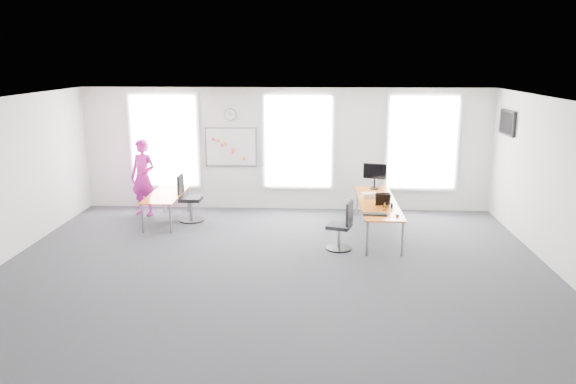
# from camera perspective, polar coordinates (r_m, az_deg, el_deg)

# --- Properties ---
(floor) EXTENTS (10.00, 10.00, 0.00)m
(floor) POSITION_cam_1_polar(r_m,az_deg,el_deg) (10.32, -1.44, -7.51)
(floor) COLOR #2A2A2E
(floor) RESTS_ON ground
(ceiling) EXTENTS (10.00, 10.00, 0.00)m
(ceiling) POSITION_cam_1_polar(r_m,az_deg,el_deg) (9.65, -1.55, 9.35)
(ceiling) COLOR white
(ceiling) RESTS_ON ground
(wall_back) EXTENTS (10.00, 0.00, 10.00)m
(wall_back) POSITION_cam_1_polar(r_m,az_deg,el_deg) (13.80, -0.22, 4.35)
(wall_back) COLOR white
(wall_back) RESTS_ON ground
(wall_front) EXTENTS (10.00, 0.00, 10.00)m
(wall_front) POSITION_cam_1_polar(r_m,az_deg,el_deg) (6.06, -4.41, -7.82)
(wall_front) COLOR white
(wall_front) RESTS_ON ground
(wall_right) EXTENTS (0.00, 10.00, 10.00)m
(wall_right) POSITION_cam_1_polar(r_m,az_deg,el_deg) (10.73, 26.20, 0.27)
(wall_right) COLOR white
(wall_right) RESTS_ON ground
(window_left) EXTENTS (1.60, 0.06, 2.20)m
(window_left) POSITION_cam_1_polar(r_m,az_deg,el_deg) (14.22, -12.44, 5.12)
(window_left) COLOR silver
(window_left) RESTS_ON wall_back
(window_mid) EXTENTS (1.60, 0.06, 2.20)m
(window_mid) POSITION_cam_1_polar(r_m,az_deg,el_deg) (13.72, 1.03, 5.14)
(window_mid) COLOR silver
(window_mid) RESTS_ON wall_back
(window_right) EXTENTS (1.60, 0.06, 2.20)m
(window_right) POSITION_cam_1_polar(r_m,az_deg,el_deg) (13.95, 13.49, 4.91)
(window_right) COLOR silver
(window_right) RESTS_ON wall_back
(desk_right) EXTENTS (0.78, 2.93, 0.71)m
(desk_right) POSITION_cam_1_polar(r_m,az_deg,el_deg) (12.09, 9.10, -1.18)
(desk_right) COLOR #B26516
(desk_right) RESTS_ON ground
(desk_left) EXTENTS (0.73, 1.82, 0.66)m
(desk_left) POSITION_cam_1_polar(r_m,az_deg,el_deg) (13.13, -12.28, -0.41)
(desk_left) COLOR #B26516
(desk_left) RESTS_ON ground
(chair_right) EXTENTS (0.55, 0.55, 0.98)m
(chair_right) POSITION_cam_1_polar(r_m,az_deg,el_deg) (11.08, 5.51, -3.71)
(chair_right) COLOR black
(chair_right) RESTS_ON ground
(chair_left) EXTENTS (0.58, 0.58, 1.08)m
(chair_left) POSITION_cam_1_polar(r_m,az_deg,el_deg) (13.15, -10.12, -0.89)
(chair_left) COLOR black
(chair_left) RESTS_ON ground
(person) EXTENTS (0.78, 0.65, 1.83)m
(person) POSITION_cam_1_polar(r_m,az_deg,el_deg) (13.79, -14.51, 1.45)
(person) COLOR #C61C97
(person) RESTS_ON ground
(whiteboard) EXTENTS (1.20, 0.03, 0.90)m
(whiteboard) POSITION_cam_1_polar(r_m,az_deg,el_deg) (13.90, -5.81, 4.56)
(whiteboard) COLOR white
(whiteboard) RESTS_ON wall_back
(wall_clock) EXTENTS (0.30, 0.04, 0.30)m
(wall_clock) POSITION_cam_1_polar(r_m,az_deg,el_deg) (13.80, -5.89, 7.84)
(wall_clock) COLOR gray
(wall_clock) RESTS_ON wall_back
(tv) EXTENTS (0.06, 0.90, 0.55)m
(tv) POSITION_cam_1_polar(r_m,az_deg,el_deg) (13.35, 21.40, 6.58)
(tv) COLOR black
(tv) RESTS_ON wall_right
(keyboard) EXTENTS (0.48, 0.22, 0.02)m
(keyboard) POSITION_cam_1_polar(r_m,az_deg,el_deg) (11.05, 8.82, -2.26)
(keyboard) COLOR black
(keyboard) RESTS_ON desk_right
(mouse) EXTENTS (0.09, 0.13, 0.05)m
(mouse) POSITION_cam_1_polar(r_m,az_deg,el_deg) (11.01, 11.06, -2.35)
(mouse) COLOR black
(mouse) RESTS_ON desk_right
(lens_cap) EXTENTS (0.07, 0.07, 0.01)m
(lens_cap) POSITION_cam_1_polar(r_m,az_deg,el_deg) (11.42, 9.75, -1.82)
(lens_cap) COLOR black
(lens_cap) RESTS_ON desk_right
(headphones) EXTENTS (0.19, 0.10, 0.11)m
(headphones) POSITION_cam_1_polar(r_m,az_deg,el_deg) (11.61, 10.11, -1.34)
(headphones) COLOR black
(headphones) RESTS_ON desk_right
(laptop_sleeve) EXTENTS (0.32, 0.22, 0.25)m
(laptop_sleeve) POSITION_cam_1_polar(r_m,az_deg,el_deg) (11.76, 9.62, -0.75)
(laptop_sleeve) COLOR black
(laptop_sleeve) RESTS_ON desk_right
(paper_stack) EXTENTS (0.36, 0.30, 0.11)m
(paper_stack) POSITION_cam_1_polar(r_m,az_deg,el_deg) (12.37, 8.26, -0.33)
(paper_stack) COLOR beige
(paper_stack) RESTS_ON desk_right
(monitor) EXTENTS (0.53, 0.22, 0.60)m
(monitor) POSITION_cam_1_polar(r_m,az_deg,el_deg) (13.15, 8.81, 1.85)
(monitor) COLOR black
(monitor) RESTS_ON desk_right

